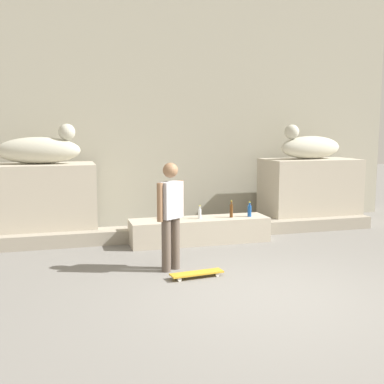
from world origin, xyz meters
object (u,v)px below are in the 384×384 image
at_px(skateboard, 197,273).
at_px(bottle_blue, 249,210).
at_px(statue_reclining_right, 310,147).
at_px(bottle_orange, 172,212).
at_px(skater, 171,212).
at_px(bottle_brown, 231,210).
at_px(statue_reclining_left, 40,149).
at_px(bottle_clear, 200,213).

height_order(skateboard, bottle_blue, bottle_blue).
xyz_separation_m(statue_reclining_right, bottle_orange, (-3.44, -0.94, -1.18)).
distance_m(skater, skateboard, 1.02).
xyz_separation_m(bottle_blue, bottle_brown, (-0.37, 0.02, 0.02)).
bearing_deg(statue_reclining_left, bottle_clear, -10.96).
xyz_separation_m(statue_reclining_right, skater, (-3.85, -2.64, -0.86)).
distance_m(skateboard, bottle_blue, 2.64).
bearing_deg(bottle_clear, statue_reclining_right, 19.86).
bearing_deg(statue_reclining_right, statue_reclining_left, -10.37).
bearing_deg(statue_reclining_left, statue_reclining_right, 8.86).
bearing_deg(bottle_orange, statue_reclining_left, 158.51).
height_order(statue_reclining_left, statue_reclining_right, same).
distance_m(statue_reclining_right, bottle_orange, 3.76).
height_order(skater, bottle_orange, skater).
relative_size(skateboard, bottle_blue, 2.80).
xyz_separation_m(bottle_clear, bottle_orange, (-0.53, 0.11, 0.03)).
bearing_deg(bottle_blue, statue_reclining_right, 30.43).
distance_m(skateboard, bottle_brown, 2.44).
bearing_deg(statue_reclining_right, bottle_brown, 15.47).
bearing_deg(skater, statue_reclining_left, -85.38).
distance_m(statue_reclining_left, bottle_clear, 3.33).
distance_m(bottle_blue, bottle_clear, 1.00).
height_order(statue_reclining_right, skateboard, statue_reclining_right).
bearing_deg(skater, bottle_blue, -174.05).
relative_size(skater, bottle_orange, 5.30).
relative_size(statue_reclining_left, statue_reclining_right, 1.00).
height_order(statue_reclining_right, bottle_blue, statue_reclining_right).
bearing_deg(bottle_blue, skater, -141.89).
bearing_deg(statue_reclining_left, skateboard, -45.15).
distance_m(statue_reclining_right, skater, 4.75).
distance_m(bottle_blue, bottle_brown, 0.37).
xyz_separation_m(skater, skateboard, (0.28, -0.47, -0.86)).
distance_m(statue_reclining_left, bottle_brown, 3.89).
height_order(bottle_brown, bottle_clear, bottle_brown).
relative_size(skater, bottle_blue, 5.71).
bearing_deg(bottle_brown, bottle_clear, 174.79).
xyz_separation_m(statue_reclining_left, bottle_brown, (3.54, -1.11, -1.18)).
relative_size(statue_reclining_right, skater, 1.00).
bearing_deg(skateboard, skater, -65.54).
distance_m(bottle_clear, bottle_orange, 0.54).
height_order(statue_reclining_left, skater, statue_reclining_left).
xyz_separation_m(skater, bottle_blue, (1.93, 1.52, -0.33)).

